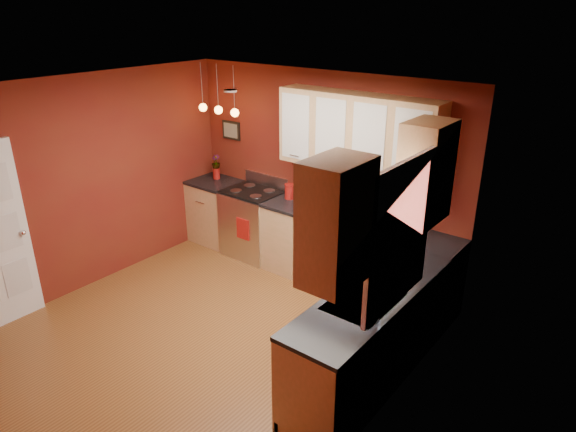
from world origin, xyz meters
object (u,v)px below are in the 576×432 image
Objects in this scene: sink at (364,304)px; red_canister at (289,191)px; gas_range at (254,222)px; soap_pump at (375,308)px; coffee_maker at (401,221)px.

sink reaches higher than red_canister.
soap_pump is (2.82, -1.69, 0.56)m from gas_range.
gas_range is at bearing -174.97° from coffee_maker.
coffee_maker is (2.20, 0.03, 0.58)m from gas_range.
gas_range is at bearing -170.31° from red_canister.
sink is (2.62, -1.50, 0.43)m from gas_range.
red_canister is 0.74× the size of coffee_maker.
red_canister is at bearing 9.69° from gas_range.
gas_range is 2.28m from coffee_maker.
sink is 3.52× the size of red_canister.
sink reaches higher than coffee_maker.
red_canister is 2.88m from soap_pump.
sink is at bearing -29.78° from gas_range.
red_canister is at bearing 142.19° from sink.
red_canister reaches higher than gas_range.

